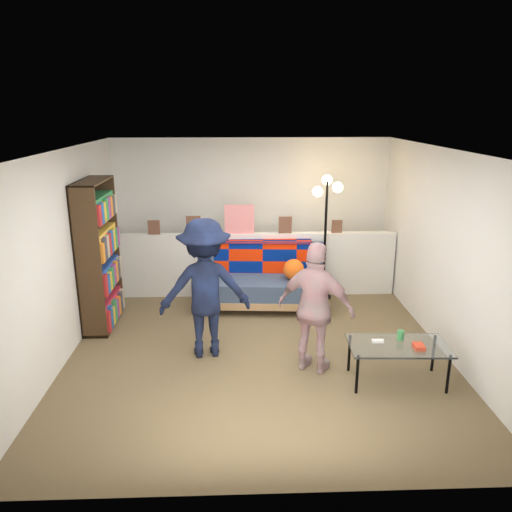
{
  "coord_description": "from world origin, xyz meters",
  "views": [
    {
      "loc": [
        -0.23,
        -5.65,
        2.85
      ],
      "look_at": [
        0.0,
        0.4,
        1.05
      ],
      "focal_mm": 35.0,
      "sensor_mm": 36.0,
      "label": 1
    }
  ],
  "objects_px": {
    "futon_sofa": "(264,280)",
    "coffee_table": "(399,347)",
    "bookshelf": "(99,259)",
    "floor_lamp": "(326,213)",
    "person_left": "(205,288)",
    "person_right": "(316,308)"
  },
  "relations": [
    {
      "from": "futon_sofa",
      "to": "coffee_table",
      "type": "distance_m",
      "value": 2.62
    },
    {
      "from": "futon_sofa",
      "to": "bookshelf",
      "type": "relative_size",
      "value": 1.0
    },
    {
      "from": "bookshelf",
      "to": "floor_lamp",
      "type": "xyz_separation_m",
      "value": [
        3.18,
        0.89,
        0.42
      ]
    },
    {
      "from": "coffee_table",
      "to": "person_left",
      "type": "bearing_deg",
      "value": 160.56
    },
    {
      "from": "futon_sofa",
      "to": "person_right",
      "type": "distance_m",
      "value": 2.05
    },
    {
      "from": "floor_lamp",
      "to": "person_left",
      "type": "bearing_deg",
      "value": -133.52
    },
    {
      "from": "bookshelf",
      "to": "person_left",
      "type": "distance_m",
      "value": 1.73
    },
    {
      "from": "futon_sofa",
      "to": "floor_lamp",
      "type": "relative_size",
      "value": 1.04
    },
    {
      "from": "futon_sofa",
      "to": "coffee_table",
      "type": "xyz_separation_m",
      "value": [
        1.32,
        -2.26,
        0.02
      ]
    },
    {
      "from": "futon_sofa",
      "to": "person_left",
      "type": "relative_size",
      "value": 1.19
    },
    {
      "from": "bookshelf",
      "to": "person_left",
      "type": "bearing_deg",
      "value": -32.39
    },
    {
      "from": "futon_sofa",
      "to": "bookshelf",
      "type": "bearing_deg",
      "value": -165.08
    },
    {
      "from": "coffee_table",
      "to": "floor_lamp",
      "type": "xyz_separation_m",
      "value": [
        -0.37,
        2.55,
        0.93
      ]
    },
    {
      "from": "bookshelf",
      "to": "person_right",
      "type": "bearing_deg",
      "value": -26.94
    },
    {
      "from": "coffee_table",
      "to": "bookshelf",
      "type": "bearing_deg",
      "value": 154.89
    },
    {
      "from": "floor_lamp",
      "to": "bookshelf",
      "type": "bearing_deg",
      "value": -164.46
    },
    {
      "from": "futon_sofa",
      "to": "person_left",
      "type": "distance_m",
      "value": 1.76
    },
    {
      "from": "coffee_table",
      "to": "person_right",
      "type": "xyz_separation_m",
      "value": [
        -0.86,
        0.29,
        0.33
      ]
    },
    {
      "from": "floor_lamp",
      "to": "person_left",
      "type": "xyz_separation_m",
      "value": [
        -1.72,
        -1.81,
        -0.51
      ]
    },
    {
      "from": "floor_lamp",
      "to": "person_left",
      "type": "height_order",
      "value": "floor_lamp"
    },
    {
      "from": "coffee_table",
      "to": "floor_lamp",
      "type": "bearing_deg",
      "value": 98.27
    },
    {
      "from": "floor_lamp",
      "to": "person_right",
      "type": "height_order",
      "value": "floor_lamp"
    }
  ]
}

